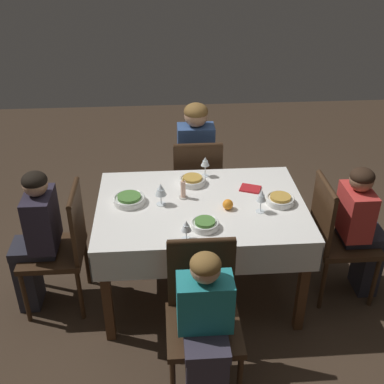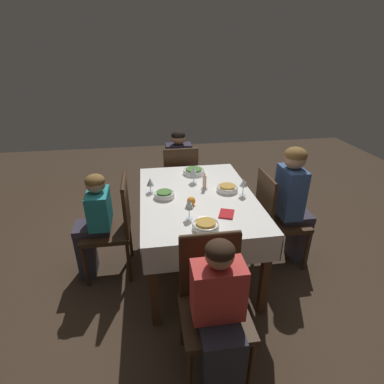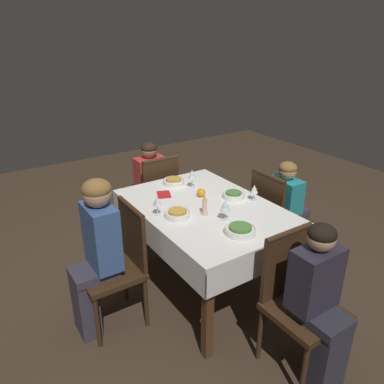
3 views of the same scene
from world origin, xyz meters
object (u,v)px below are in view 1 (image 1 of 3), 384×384
person_child_red (361,227)px  wine_glass_west (161,190)px  chair_south (203,311)px  wine_glass_north (205,162)px  person_child_teal (206,329)px  person_adult_denim (195,158)px  bowl_south (205,224)px  wine_glass_east (261,196)px  chair_east (336,234)px  napkin_red_folded (250,189)px  chair_west (62,244)px  dining_table (201,215)px  bowl_north (192,180)px  candle_centerpiece (183,190)px  orange_fruit (228,204)px  wine_glass_south (186,226)px  bowl_west (129,199)px  bowl_east (280,200)px  chair_north (197,183)px  person_child_dark (36,236)px

person_child_red → wine_glass_west: bearing=87.0°
chair_south → person_child_red: size_ratio=0.91×
wine_glass_north → person_child_teal: bearing=-95.1°
person_adult_denim → person_child_red: size_ratio=1.14×
bowl_south → wine_glass_east: 0.43m
chair_east → person_child_teal: size_ratio=0.94×
bowl_south → napkin_red_folded: size_ratio=1.03×
chair_west → bowl_south: 1.02m
dining_table → napkin_red_folded: (0.37, 0.17, 0.10)m
bowl_north → candle_centerpiece: 0.21m
chair_south → person_adult_denim: bearing=87.1°
chair_east → person_adult_denim: bearing=43.9°
bowl_north → napkin_red_folded: (0.40, -0.11, -0.02)m
person_child_red → bowl_north: 1.23m
chair_east → wine_glass_north: size_ratio=5.94×
bowl_north → orange_fruit: (0.21, -0.36, 0.01)m
wine_glass_north → orange_fruit: 0.49m
dining_table → wine_glass_south: wine_glass_south is taller
bowl_south → candle_centerpiece: (-0.11, 0.37, 0.03)m
chair_south → wine_glass_east: (0.43, 0.62, 0.37)m
bowl_west → wine_glass_south: bearing=-51.1°
person_adult_denim → bowl_east: person_adult_denim is taller
chair_north → bowl_west: 0.91m
chair_north → napkin_red_folded: (0.34, -0.57, 0.26)m
orange_fruit → chair_north: bearing=99.7°
chair_west → wine_glass_south: size_ratio=6.88×
chair_north → wine_glass_east: 1.01m
dining_table → bowl_south: size_ratio=7.99×
chair_east → bowl_east: (-0.42, 0.03, 0.28)m
dining_table → bowl_east: 0.55m
bowl_north → person_child_red: bearing=-16.3°
dining_table → chair_east: 0.97m
wine_glass_west → person_child_dark: bearing=-176.4°
bowl_west → bowl_east: bearing=-4.3°
chair_east → napkin_red_folded: size_ratio=5.43×
chair_west → wine_glass_north: chair_west is taller
napkin_red_folded → chair_east: bearing=-21.2°
person_child_teal → person_child_dark: (-1.07, 0.87, 0.04)m
person_child_dark → wine_glass_south: person_child_dark is taller
chair_east → candle_centerpiece: 1.13m
person_child_teal → wine_glass_south: (-0.07, 0.52, 0.32)m
chair_east → person_child_red: size_ratio=0.91×
person_child_red → orange_fruit: 0.98m
chair_west → wine_glass_south: bearing=66.8°
bowl_west → wine_glass_west: size_ratio=1.36×
chair_north → wine_glass_north: size_ratio=5.94×
wine_glass_west → orange_fruit: (0.44, -0.09, -0.08)m
person_adult_denim → person_child_teal: person_adult_denim is taller
bowl_north → bowl_south: 0.57m
person_adult_denim → bowl_south: person_adult_denim is taller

